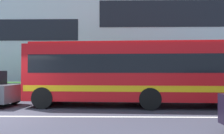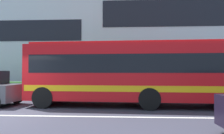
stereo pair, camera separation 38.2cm
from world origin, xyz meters
TOP-DOWN VIEW (x-y plane):
  - hedge_row_far at (-1.41, 6.70)m, footprint 14.21×1.10m
  - apartment_block_right at (13.23, 15.44)m, footprint 21.84×11.46m
  - transit_bus at (5.54, 2.65)m, footprint 10.73×3.01m

SIDE VIEW (x-z plane):
  - hedge_row_far at x=-1.41m, z-range 0.00..0.98m
  - transit_bus at x=5.54m, z-range 0.16..3.32m
  - apartment_block_right at x=13.23m, z-range 0.00..11.51m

